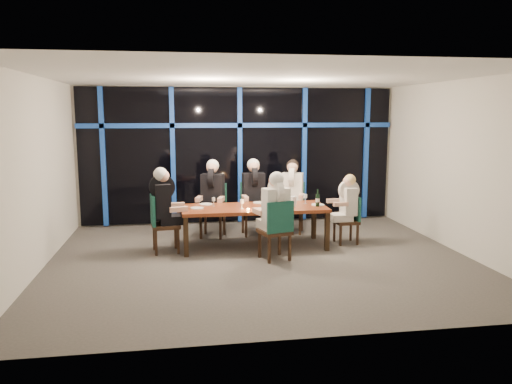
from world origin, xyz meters
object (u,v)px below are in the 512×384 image
at_px(diner_far_left, 212,187).
at_px(diner_end_left, 165,197).
at_px(chair_end_left, 160,220).
at_px(diner_end_right, 347,199).
at_px(diner_far_right, 292,185).
at_px(diner_near_mid, 275,203).
at_px(water_pitcher, 293,201).
at_px(chair_far_left, 214,207).
at_px(chair_end_right, 350,217).
at_px(diner_far_mid, 254,186).
at_px(dining_table, 254,210).
at_px(chair_far_right, 292,204).
at_px(wine_bottle, 318,200).
at_px(chair_far_mid, 253,205).
at_px(chair_near_mid, 277,227).

xyz_separation_m(diner_far_left, diner_end_left, (-0.90, -0.97, -0.02)).
xyz_separation_m(chair_end_left, diner_end_right, (3.42, 0.09, 0.28)).
height_order(diner_far_right, diner_near_mid, diner_far_right).
bearing_deg(water_pitcher, chair_far_left, 161.61).
height_order(chair_end_right, diner_far_mid, diner_far_mid).
bearing_deg(chair_end_left, chair_far_left, -50.67).
height_order(dining_table, water_pitcher, water_pitcher).
relative_size(chair_far_right, chair_end_left, 1.00).
bearing_deg(chair_far_left, diner_end_right, -5.76).
height_order(chair_end_left, wine_bottle, wine_bottle).
bearing_deg(chair_far_left, diner_far_right, 17.20).
distance_m(chair_end_left, diner_far_right, 2.85).
distance_m(diner_far_right, diner_end_left, 2.74).
bearing_deg(chair_far_mid, chair_near_mid, -88.70).
xyz_separation_m(dining_table, chair_near_mid, (0.24, -0.89, -0.12)).
xyz_separation_m(dining_table, chair_end_right, (1.82, -0.00, -0.18)).
distance_m(diner_far_left, water_pitcher, 1.71).
bearing_deg(chair_far_mid, water_pitcher, -64.44).
distance_m(chair_near_mid, wine_bottle, 1.20).
relative_size(chair_end_right, diner_far_mid, 0.88).
distance_m(diner_far_left, diner_far_mid, 0.83).
xyz_separation_m(diner_end_right, diner_near_mid, (-1.52, -0.81, 0.11)).
relative_size(chair_far_mid, diner_far_mid, 1.03).
relative_size(chair_end_left, diner_far_mid, 1.01).
distance_m(chair_far_left, diner_end_left, 1.45).
height_order(diner_far_right, diner_end_right, diner_far_right).
xyz_separation_m(chair_near_mid, diner_near_mid, (-0.02, 0.08, 0.40)).
bearing_deg(chair_far_left, diner_near_mid, -47.19).
distance_m(chair_end_left, chair_near_mid, 2.08).
distance_m(chair_near_mid, diner_far_left, 2.06).
bearing_deg(diner_far_mid, dining_table, -100.31).
relative_size(dining_table, chair_end_left, 2.54).
height_order(chair_end_left, chair_end_right, chair_end_left).
height_order(chair_far_left, diner_end_right, diner_end_right).
relative_size(chair_far_left, diner_far_left, 1.03).
relative_size(diner_far_right, diner_end_right, 1.15).
distance_m(chair_end_left, diner_near_mid, 2.06).
relative_size(diner_far_left, diner_end_left, 1.02).
relative_size(chair_far_right, diner_far_mid, 1.00).
xyz_separation_m(chair_end_left, water_pitcher, (2.38, 0.01, 0.27)).
xyz_separation_m(chair_far_mid, diner_end_right, (1.61, -1.01, 0.27)).
height_order(diner_far_left, water_pitcher, diner_far_left).
bearing_deg(chair_far_left, chair_end_right, -5.10).
height_order(chair_far_mid, chair_near_mid, chair_far_mid).
bearing_deg(chair_near_mid, chair_far_right, -125.42).
bearing_deg(chair_end_right, chair_end_left, -90.74).
bearing_deg(diner_far_right, chair_far_left, -159.28).
bearing_deg(chair_far_left, water_pitcher, -21.31).
distance_m(chair_far_left, chair_far_right, 1.63).
relative_size(chair_far_right, chair_near_mid, 1.01).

